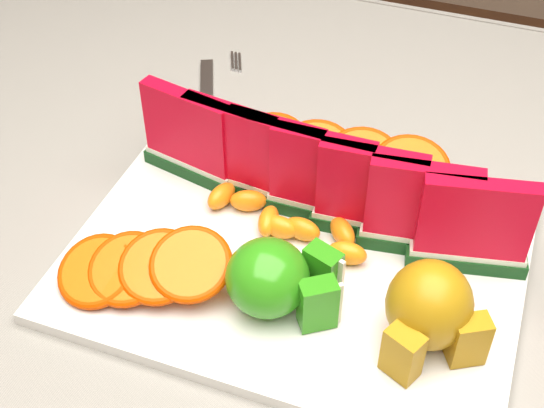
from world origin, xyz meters
name	(u,v)px	position (x,y,z in m)	size (l,w,h in m)	color
table	(346,354)	(0.00, 0.00, 0.65)	(1.40, 0.90, 0.75)	#46301C
tablecloth	(351,314)	(0.00, 0.00, 0.72)	(1.53, 1.03, 0.20)	gray
platter	(297,257)	(-0.06, 0.01, 0.76)	(0.40, 0.30, 0.01)	silver
apple_cluster	(277,279)	(-0.05, -0.05, 0.80)	(0.10, 0.08, 0.06)	#12870F
pear_cluster	(430,310)	(0.07, -0.05, 0.81)	(0.09, 0.09, 0.08)	#A37A10
fork	(210,97)	(-0.24, 0.22, 0.76)	(0.08, 0.19, 0.00)	silver
watermelon_row	(321,180)	(-0.05, 0.06, 0.82)	(0.39, 0.07, 0.10)	#0F3612
orange_fan_front	(143,268)	(-0.17, -0.07, 0.79)	(0.16, 0.11, 0.05)	#EB2900
orange_fan_back	(316,151)	(-0.08, 0.13, 0.79)	(0.28, 0.10, 0.04)	#EB2900
tangerine_segments	(286,222)	(-0.08, 0.03, 0.78)	(0.17, 0.06, 0.02)	orange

